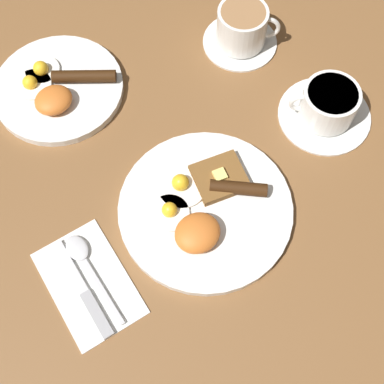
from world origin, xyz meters
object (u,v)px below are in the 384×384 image
object	(u,v)px
teacup_near	(327,107)
spoon	(83,257)
breakfast_plate_near	(205,208)
breakfast_plate_far	(58,88)
knife	(85,293)
teacup_far	(242,29)

from	to	relation	value
teacup_near	spoon	world-z (taller)	teacup_near
breakfast_plate_near	breakfast_plate_far	xyz separation A→B (m)	(-0.09, 0.34, 0.00)
breakfast_plate_far	knife	distance (m)	0.38
breakfast_plate_near	knife	size ratio (longest dim) A/B	1.63
breakfast_plate_far	knife	bearing A→B (deg)	-111.70
teacup_far	spoon	size ratio (longest dim) A/B	0.86
breakfast_plate_far	teacup_near	bearing A→B (deg)	-40.07
breakfast_plate_near	teacup_near	xyz separation A→B (m)	(0.28, 0.03, 0.02)
knife	teacup_far	bearing A→B (deg)	-60.06
teacup_near	spoon	bearing A→B (deg)	179.44
breakfast_plate_far	spoon	bearing A→B (deg)	-111.03
breakfast_plate_far	spoon	size ratio (longest dim) A/B	1.43
breakfast_plate_far	teacup_near	xyz separation A→B (m)	(0.36, -0.31, 0.02)
breakfast_plate_near	knife	bearing A→B (deg)	-176.70
breakfast_plate_near	knife	world-z (taller)	breakfast_plate_near
breakfast_plate_far	teacup_near	size ratio (longest dim) A/B	1.43
teacup_far	spoon	xyz separation A→B (m)	(-0.46, -0.21, -0.03)
knife	spoon	world-z (taller)	spoon
breakfast_plate_far	teacup_near	world-z (taller)	teacup_near
teacup_near	breakfast_plate_far	bearing A→B (deg)	139.93
breakfast_plate_near	spoon	xyz separation A→B (m)	(-0.20, 0.04, -0.00)
teacup_near	knife	distance (m)	0.51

